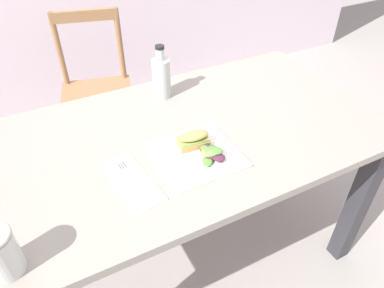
{
  "coord_description": "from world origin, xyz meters",
  "views": [
    {
      "loc": [
        -0.58,
        -0.87,
        1.5
      ],
      "look_at": [
        -0.16,
        -0.05,
        0.76
      ],
      "focal_mm": 33.21,
      "sensor_mm": 36.0,
      "label": 1
    }
  ],
  "objects_px": {
    "sandwich_half_front": "(194,139)",
    "mason_jar_iced_tea": "(1,255)",
    "dining_table": "(188,157)",
    "bottle_cold_brew": "(162,79)",
    "plate_lunch": "(198,154)",
    "fork_on_napkin": "(130,177)",
    "chair_wooden_far": "(97,91)"
  },
  "relations": [
    {
      "from": "dining_table",
      "to": "chair_wooden_far",
      "type": "relative_size",
      "value": 1.65
    },
    {
      "from": "fork_on_napkin",
      "to": "bottle_cold_brew",
      "type": "bearing_deg",
      "value": 54.9
    },
    {
      "from": "bottle_cold_brew",
      "to": "mason_jar_iced_tea",
      "type": "xyz_separation_m",
      "value": [
        -0.64,
        -0.56,
        -0.02
      ]
    },
    {
      "from": "sandwich_half_front",
      "to": "mason_jar_iced_tea",
      "type": "bearing_deg",
      "value": -161.49
    },
    {
      "from": "mason_jar_iced_tea",
      "to": "dining_table",
      "type": "bearing_deg",
      "value": 25.27
    },
    {
      "from": "dining_table",
      "to": "bottle_cold_brew",
      "type": "relative_size",
      "value": 6.59
    },
    {
      "from": "plate_lunch",
      "to": "fork_on_napkin",
      "type": "bearing_deg",
      "value": -179.93
    },
    {
      "from": "plate_lunch",
      "to": "fork_on_napkin",
      "type": "height_order",
      "value": "plate_lunch"
    },
    {
      "from": "plate_lunch",
      "to": "sandwich_half_front",
      "type": "height_order",
      "value": "sandwich_half_front"
    },
    {
      "from": "plate_lunch",
      "to": "bottle_cold_brew",
      "type": "distance_m",
      "value": 0.41
    },
    {
      "from": "chair_wooden_far",
      "to": "fork_on_napkin",
      "type": "height_order",
      "value": "chair_wooden_far"
    },
    {
      "from": "chair_wooden_far",
      "to": "mason_jar_iced_tea",
      "type": "bearing_deg",
      "value": -112.17
    },
    {
      "from": "dining_table",
      "to": "bottle_cold_brew",
      "type": "bearing_deg",
      "value": 85.97
    },
    {
      "from": "sandwich_half_front",
      "to": "fork_on_napkin",
      "type": "height_order",
      "value": "sandwich_half_front"
    },
    {
      "from": "plate_lunch",
      "to": "fork_on_napkin",
      "type": "relative_size",
      "value": 1.39
    },
    {
      "from": "dining_table",
      "to": "fork_on_napkin",
      "type": "xyz_separation_m",
      "value": [
        -0.26,
        -0.13,
        0.13
      ]
    },
    {
      "from": "chair_wooden_far",
      "to": "mason_jar_iced_tea",
      "type": "distance_m",
      "value": 1.37
    },
    {
      "from": "bottle_cold_brew",
      "to": "sandwich_half_front",
      "type": "bearing_deg",
      "value": -96.74
    },
    {
      "from": "dining_table",
      "to": "bottle_cold_brew",
      "type": "distance_m",
      "value": 0.33
    },
    {
      "from": "chair_wooden_far",
      "to": "plate_lunch",
      "type": "distance_m",
      "value": 1.11
    },
    {
      "from": "chair_wooden_far",
      "to": "plate_lunch",
      "type": "xyz_separation_m",
      "value": [
        0.09,
        -1.07,
        0.3
      ]
    },
    {
      "from": "sandwich_half_front",
      "to": "bottle_cold_brew",
      "type": "relative_size",
      "value": 0.5
    },
    {
      "from": "fork_on_napkin",
      "to": "mason_jar_iced_tea",
      "type": "relative_size",
      "value": 1.43
    },
    {
      "from": "fork_on_napkin",
      "to": "chair_wooden_far",
      "type": "bearing_deg",
      "value": 82.52
    },
    {
      "from": "chair_wooden_far",
      "to": "fork_on_napkin",
      "type": "xyz_separation_m",
      "value": [
        -0.14,
        -1.07,
        0.3
      ]
    },
    {
      "from": "dining_table",
      "to": "mason_jar_iced_tea",
      "type": "bearing_deg",
      "value": -154.73
    },
    {
      "from": "plate_lunch",
      "to": "fork_on_napkin",
      "type": "distance_m",
      "value": 0.23
    },
    {
      "from": "fork_on_napkin",
      "to": "mason_jar_iced_tea",
      "type": "height_order",
      "value": "mason_jar_iced_tea"
    },
    {
      "from": "fork_on_napkin",
      "to": "dining_table",
      "type": "bearing_deg",
      "value": 27.0
    },
    {
      "from": "fork_on_napkin",
      "to": "mason_jar_iced_tea",
      "type": "bearing_deg",
      "value": -156.02
    },
    {
      "from": "mason_jar_iced_tea",
      "to": "chair_wooden_far",
      "type": "bearing_deg",
      "value": 67.83
    },
    {
      "from": "fork_on_napkin",
      "to": "bottle_cold_brew",
      "type": "height_order",
      "value": "bottle_cold_brew"
    }
  ]
}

